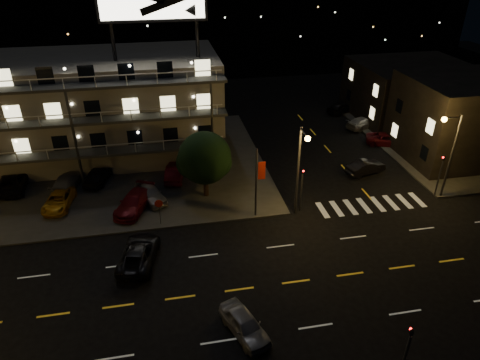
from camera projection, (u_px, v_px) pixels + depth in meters
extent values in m
plane|color=black|center=(210.00, 294.00, 28.66)|extent=(140.00, 140.00, 0.00)
cube|color=#333230|center=(48.00, 172.00, 43.43)|extent=(44.00, 24.00, 0.15)
cube|color=#333230|center=(439.00, 139.00, 50.66)|extent=(16.00, 24.00, 0.15)
cube|color=gray|center=(85.00, 110.00, 45.08)|extent=(28.00, 12.00, 10.00)
cube|color=gray|center=(76.00, 60.00, 42.50)|extent=(28.00, 12.00, 0.50)
cube|color=#333230|center=(80.00, 154.00, 40.09)|extent=(28.00, 1.80, 0.25)
cube|color=#333230|center=(73.00, 122.00, 38.52)|extent=(28.00, 1.80, 0.25)
cube|color=#333230|center=(66.00, 87.00, 36.95)|extent=(28.00, 1.80, 0.25)
cylinder|color=black|center=(113.00, 42.00, 40.47)|extent=(0.36, 0.36, 3.50)
cylinder|color=black|center=(197.00, 39.00, 41.78)|extent=(0.36, 0.36, 3.50)
cube|color=black|center=(471.00, 118.00, 45.18)|extent=(14.00, 10.00, 8.50)
cube|color=black|center=(410.00, 90.00, 55.81)|extent=(14.00, 12.00, 7.00)
cylinder|color=#2D2D30|center=(298.00, 172.00, 35.19)|extent=(0.20, 0.20, 8.00)
cylinder|color=#2D2D30|center=(304.00, 133.00, 32.64)|extent=(0.12, 1.80, 0.12)
sphere|color=gold|center=(308.00, 139.00, 32.00)|extent=(0.44, 0.44, 0.44)
cylinder|color=#2D2D30|center=(451.00, 158.00, 37.49)|extent=(0.20, 0.20, 8.00)
cylinder|color=#2D2D30|center=(453.00, 118.00, 35.49)|extent=(1.80, 0.12, 0.12)
sphere|color=gold|center=(444.00, 119.00, 35.41)|extent=(0.44, 0.44, 0.44)
cylinder|color=#2D2D30|center=(301.00, 193.00, 36.52)|extent=(0.14, 0.14, 3.60)
imported|color=black|center=(303.00, 169.00, 35.39)|extent=(0.20, 0.16, 1.00)
sphere|color=#FF0C0C|center=(303.00, 171.00, 35.34)|extent=(0.14, 0.14, 0.14)
imported|color=black|center=(413.00, 330.00, 20.85)|extent=(0.20, 0.16, 1.00)
sphere|color=#FF0C0C|center=(411.00, 329.00, 21.01)|extent=(0.14, 0.14, 0.14)
cylinder|color=#2D2D30|center=(439.00, 179.00, 38.66)|extent=(0.14, 0.14, 3.60)
imported|color=black|center=(445.00, 156.00, 37.53)|extent=(0.16, 0.20, 1.00)
sphere|color=#FF0C0C|center=(443.00, 157.00, 37.56)|extent=(0.14, 0.14, 0.14)
cylinder|color=#2D2D30|center=(256.00, 184.00, 35.09)|extent=(0.16, 0.16, 6.40)
cube|color=#AD1B0C|center=(262.00, 171.00, 34.58)|extent=(0.60, 0.04, 1.60)
cylinder|color=#2D2D30|center=(160.00, 214.00, 34.98)|extent=(0.08, 0.08, 2.20)
cylinder|color=#AD1B0C|center=(159.00, 204.00, 34.42)|extent=(0.91, 0.04, 0.91)
cylinder|color=black|center=(206.00, 185.00, 38.89)|extent=(0.45, 0.45, 2.18)
sphere|color=black|center=(205.00, 158.00, 37.55)|extent=(4.72, 4.72, 4.72)
sphere|color=black|center=(192.00, 163.00, 37.95)|extent=(2.90, 2.90, 2.90)
sphere|color=black|center=(217.00, 162.00, 37.58)|extent=(2.72, 2.72, 2.72)
imported|color=orange|center=(59.00, 200.00, 37.44)|extent=(2.60, 4.67, 1.23)
imported|color=#5D0D13|center=(134.00, 202.00, 36.99)|extent=(4.01, 5.51, 1.48)
imported|color=gray|center=(151.00, 193.00, 38.30)|extent=(3.24, 4.46, 1.41)
imported|color=black|center=(13.00, 182.00, 40.05)|extent=(2.71, 5.39, 1.46)
imported|color=gray|center=(67.00, 182.00, 40.16)|extent=(2.81, 5.03, 1.38)
imported|color=black|center=(98.00, 175.00, 41.23)|extent=(2.90, 4.75, 1.51)
imported|color=#5D0D13|center=(175.00, 172.00, 41.77)|extent=(2.30, 4.71, 1.49)
imported|color=black|center=(366.00, 167.00, 43.09)|extent=(4.47, 2.58, 1.39)
imported|color=#5D0D13|center=(388.00, 139.00, 49.09)|extent=(5.38, 3.94, 1.36)
imported|color=gray|center=(363.00, 123.00, 53.47)|extent=(5.12, 3.65, 1.38)
imported|color=black|center=(342.00, 107.00, 58.18)|extent=(4.71, 3.27, 1.49)
imported|color=gray|center=(245.00, 324.00, 25.49)|extent=(2.95, 4.36, 1.38)
imported|color=black|center=(139.00, 253.00, 31.22)|extent=(3.45, 5.59, 1.45)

